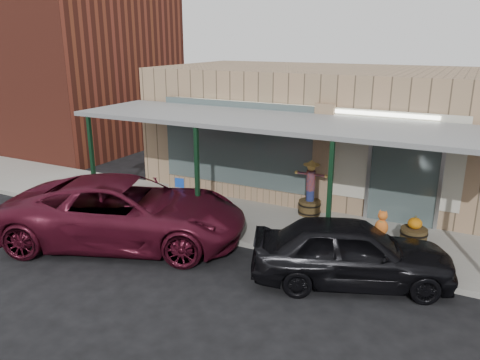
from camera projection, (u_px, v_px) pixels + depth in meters
The scene contains 10 objects.
ground at pixel (216, 285), 10.23m from camera, with size 120.00×120.00×0.00m, color black.
sidewalk at pixel (280, 226), 13.27m from camera, with size 40.00×3.20×0.15m, color gray.
storefront at pixel (331, 129), 16.56m from camera, with size 12.00×6.25×4.20m.
awning at pixel (282, 124), 12.38m from camera, with size 12.00×3.00×3.04m.
block_buildings_near at pixel (399, 81), 16.08m from camera, with size 61.00×8.00×8.00m.
barrel_scarecrow at pixel (310, 196), 13.77m from camera, with size 1.01×0.77×1.67m.
barrel_pumpkin at pixel (414, 235), 11.81m from camera, with size 0.68×0.68×0.78m.
handicap_sign at pixel (180, 194), 13.10m from camera, with size 0.27×0.06×1.31m.
parked_sedan at pixel (351, 251), 10.16m from camera, with size 4.66×3.21×1.50m.
car_maroon at pixel (126, 211), 12.15m from camera, with size 2.86×6.20×1.72m, color #4D0F20.
Camera 1 is at (4.62, -7.87, 5.19)m, focal length 35.00 mm.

